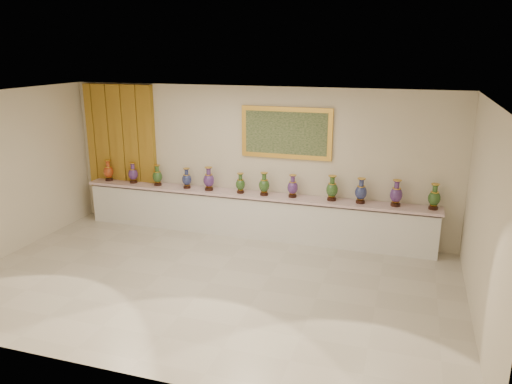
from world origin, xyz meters
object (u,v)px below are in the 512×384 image
Objects in this scene: vase_0 at (108,171)px; vase_1 at (133,174)px; vase_2 at (157,176)px; counter at (252,215)px.

vase_1 is at bearing -0.75° from vase_0.
vase_0 is at bearing 178.15° from vase_2.
vase_0 is (-3.30, 0.01, 0.67)m from counter.
vase_0 is at bearing 179.78° from counter.
vase_1 is (-2.69, 0.00, 0.66)m from counter.
counter is 2.77m from vase_1.
vase_0 is 1.04× the size of vase_2.
counter is 3.37m from vase_0.
vase_1 is at bearing 177.04° from vase_2.
counter is 2.19m from vase_2.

